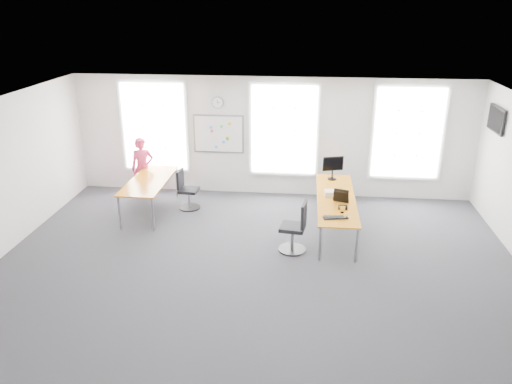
# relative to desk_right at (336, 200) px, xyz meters

# --- Properties ---
(floor) EXTENTS (10.00, 10.00, 0.00)m
(floor) POSITION_rel_desk_right_xyz_m (-1.55, -1.98, -0.69)
(floor) COLOR #2C2B31
(floor) RESTS_ON ground
(ceiling) EXTENTS (10.00, 10.00, 0.00)m
(ceiling) POSITION_rel_desk_right_xyz_m (-1.55, -1.98, 2.31)
(ceiling) COLOR silver
(ceiling) RESTS_ON ground
(wall_back) EXTENTS (10.00, 0.00, 10.00)m
(wall_back) POSITION_rel_desk_right_xyz_m (-1.55, 2.02, 0.81)
(wall_back) COLOR silver
(wall_back) RESTS_ON ground
(wall_front) EXTENTS (10.00, 0.00, 10.00)m
(wall_front) POSITION_rel_desk_right_xyz_m (-1.55, -5.98, 0.81)
(wall_front) COLOR silver
(wall_front) RESTS_ON ground
(window_left) EXTENTS (1.60, 0.06, 2.20)m
(window_left) POSITION_rel_desk_right_xyz_m (-4.55, 1.99, 1.01)
(window_left) COLOR silver
(window_left) RESTS_ON wall_back
(window_mid) EXTENTS (1.60, 0.06, 2.20)m
(window_mid) POSITION_rel_desk_right_xyz_m (-1.25, 1.99, 1.01)
(window_mid) COLOR silver
(window_mid) RESTS_ON wall_back
(window_right) EXTENTS (1.60, 0.06, 2.20)m
(window_right) POSITION_rel_desk_right_xyz_m (1.75, 1.99, 1.01)
(window_right) COLOR silver
(window_right) RESTS_ON wall_back
(desk_right) EXTENTS (0.81, 3.05, 0.74)m
(desk_right) POSITION_rel_desk_right_xyz_m (0.00, 0.00, 0.00)
(desk_right) COLOR orange
(desk_right) RESTS_ON ground
(desk_left) EXTENTS (0.87, 2.17, 0.79)m
(desk_left) POSITION_rel_desk_right_xyz_m (-4.31, 0.54, 0.03)
(desk_left) COLOR orange
(desk_left) RESTS_ON ground
(chair_right) EXTENTS (0.56, 0.56, 1.05)m
(chair_right) POSITION_rel_desk_right_xyz_m (-0.83, -1.12, -0.23)
(chair_right) COLOR black
(chair_right) RESTS_ON ground
(chair_left) EXTENTS (0.51, 0.51, 0.96)m
(chair_left) POSITION_rel_desk_right_xyz_m (-3.50, 0.81, -0.27)
(chair_left) COLOR black
(chair_left) RESTS_ON ground
(person) EXTENTS (0.66, 0.55, 1.55)m
(person) POSITION_rel_desk_right_xyz_m (-4.74, 1.41, 0.08)
(person) COLOR #CD2F59
(person) RESTS_ON ground
(whiteboard) EXTENTS (1.20, 0.03, 0.90)m
(whiteboard) POSITION_rel_desk_right_xyz_m (-2.90, 1.99, 0.86)
(whiteboard) COLOR white
(whiteboard) RESTS_ON wall_back
(wall_clock) EXTENTS (0.30, 0.04, 0.30)m
(wall_clock) POSITION_rel_desk_right_xyz_m (-2.90, 1.99, 1.66)
(wall_clock) COLOR gray
(wall_clock) RESTS_ON wall_back
(tv) EXTENTS (0.06, 0.90, 0.55)m
(tv) POSITION_rel_desk_right_xyz_m (3.40, 1.02, 1.61)
(tv) COLOR black
(tv) RESTS_ON wall_right
(keyboard) EXTENTS (0.44, 0.24, 0.02)m
(keyboard) POSITION_rel_desk_right_xyz_m (-0.09, -1.10, 0.06)
(keyboard) COLOR black
(keyboard) RESTS_ON desk_right
(mouse) EXTENTS (0.11, 0.14, 0.05)m
(mouse) POSITION_rel_desk_right_xyz_m (0.17, -1.10, 0.07)
(mouse) COLOR black
(mouse) RESTS_ON desk_right
(lens_cap) EXTENTS (0.08, 0.08, 0.01)m
(lens_cap) POSITION_rel_desk_right_xyz_m (0.09, -0.82, 0.05)
(lens_cap) COLOR black
(lens_cap) RESTS_ON desk_right
(headphones) EXTENTS (0.19, 0.10, 0.11)m
(headphones) POSITION_rel_desk_right_xyz_m (0.10, -0.66, 0.10)
(headphones) COLOR black
(headphones) RESTS_ON desk_right
(laptop_sleeve) EXTENTS (0.33, 0.27, 0.26)m
(laptop_sleeve) POSITION_rel_desk_right_xyz_m (0.09, -0.25, 0.18)
(laptop_sleeve) COLOR black
(laptop_sleeve) RESTS_ON desk_right
(paper_stack) EXTENTS (0.33, 0.26, 0.11)m
(paper_stack) POSITION_rel_desk_right_xyz_m (-0.08, 0.11, 0.10)
(paper_stack) COLOR beige
(paper_stack) RESTS_ON desk_right
(monitor) EXTENTS (0.49, 0.21, 0.56)m
(monitor) POSITION_rel_desk_right_xyz_m (-0.04, 1.15, 0.39)
(monitor) COLOR black
(monitor) RESTS_ON desk_right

